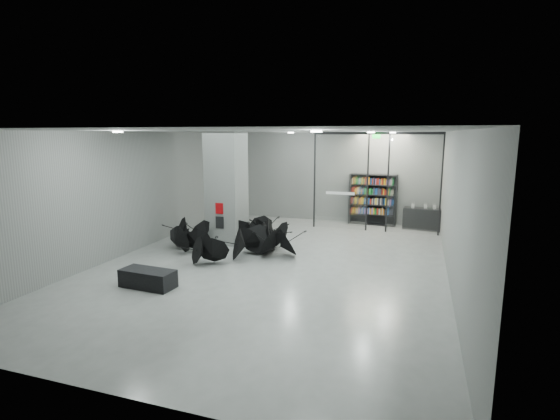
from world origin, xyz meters
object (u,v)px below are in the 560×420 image
(bench, at_px, (148,278))
(shop_counter, at_px, (422,219))
(bookshelf, at_px, (373,200))
(umbrella_cluster, at_px, (242,241))
(column, at_px, (227,188))

(bench, bearing_deg, shop_counter, 57.94)
(bookshelf, height_order, umbrella_cluster, bookshelf)
(bench, bearing_deg, bookshelf, 68.03)
(column, height_order, bookshelf, column)
(column, xyz_separation_m, shop_counter, (6.79, 4.43, -1.55))
(bookshelf, height_order, shop_counter, bookshelf)
(column, distance_m, bench, 5.22)
(column, bearing_deg, umbrella_cluster, -43.09)
(shop_counter, relative_size, umbrella_cluster, 0.28)
(bench, height_order, shop_counter, shop_counter)
(shop_counter, bearing_deg, bookshelf, 178.66)
(bookshelf, bearing_deg, bench, -110.60)
(column, bearing_deg, shop_counter, 33.13)
(shop_counter, bearing_deg, umbrella_cluster, -130.33)
(bookshelf, bearing_deg, column, -129.64)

